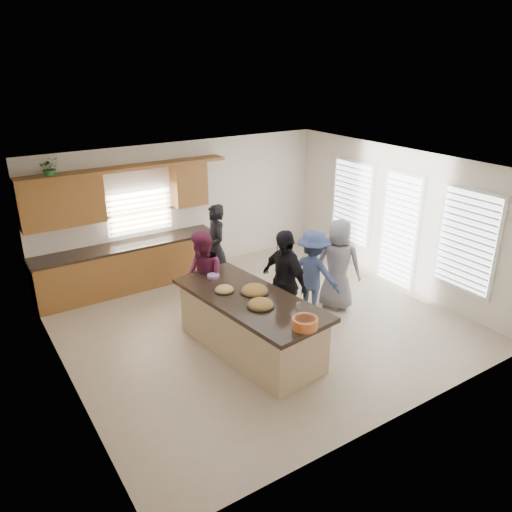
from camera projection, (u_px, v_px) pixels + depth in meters
floor at (262, 324)px, 8.83m from camera, size 6.50×6.50×0.00m
room_shell at (262, 222)px, 8.11m from camera, size 6.52×6.02×2.81m
back_cabinetry at (124, 246)px, 9.87m from camera, size 4.08×0.66×2.46m
right_wall_glazing at (401, 223)px, 9.84m from camera, size 0.06×4.00×2.25m
island at (250, 325)px, 7.90m from camera, size 1.47×2.82×0.95m
platter_front at (261, 305)px, 7.41m from camera, size 0.43×0.43×0.17m
platter_mid at (255, 291)px, 7.86m from camera, size 0.47×0.47×0.19m
platter_back at (224, 290)px, 7.89m from camera, size 0.33×0.33×0.13m
salad_bowl at (305, 322)px, 6.81m from camera, size 0.36×0.36×0.15m
clear_cup at (298, 306)px, 7.31m from camera, size 0.07×0.07×0.11m
plate_stack at (213, 276)px, 8.39m from camera, size 0.21×0.21×0.05m
flower_vase at (205, 259)px, 8.53m from camera, size 0.14×0.14×0.45m
potted_plant at (50, 168)px, 8.74m from camera, size 0.37×0.33×0.38m
woman_left_back at (216, 248)px, 9.83m from camera, size 0.53×0.71×1.77m
woman_left_mid at (203, 279)px, 8.58m from camera, size 0.77×0.92×1.70m
woman_left_front at (284, 282)px, 8.30m from camera, size 0.50×1.10×1.84m
woman_right_back at (313, 273)px, 8.90m from camera, size 1.00×1.20×1.61m
woman_right_front at (338, 264)px, 9.15m from camera, size 0.92×1.00×1.71m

